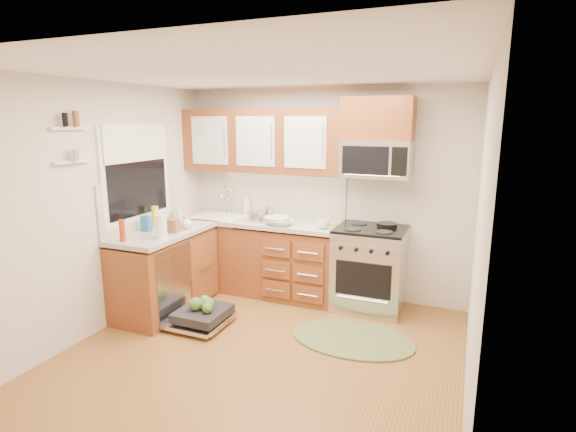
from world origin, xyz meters
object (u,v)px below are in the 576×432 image
at_px(skillet, 387,225).
at_px(bowl_b, 277,221).
at_px(sink, 220,226).
at_px(range, 370,269).
at_px(rug, 352,339).
at_px(paper_towel_roll, 161,227).
at_px(cutting_board, 331,223).
at_px(microwave, 376,159).
at_px(stock_pot, 256,216).
at_px(upper_cabinets, 262,141).
at_px(dishwasher, 200,317).
at_px(bowl_a, 282,223).
at_px(cup, 324,224).

distance_m(skillet, bowl_b, 1.26).
height_order(sink, skillet, skillet).
xyz_separation_m(range, rug, (0.03, -0.83, -0.46)).
bearing_deg(paper_towel_roll, cutting_board, 42.12).
bearing_deg(microwave, paper_towel_roll, -146.18).
bearing_deg(paper_towel_roll, stock_pot, 62.66).
bearing_deg(range, upper_cabinets, 174.11).
height_order(dishwasher, cutting_board, cutting_board).
relative_size(skillet, cutting_board, 0.89).
xyz_separation_m(sink, skillet, (2.08, 0.13, 0.17)).
distance_m(range, bowl_b, 1.20).
xyz_separation_m(microwave, sink, (-1.93, -0.13, -0.90)).
xyz_separation_m(rug, stock_pot, (-1.40, 0.73, 0.98)).
height_order(paper_towel_roll, bowl_a, paper_towel_roll).
relative_size(range, sink, 1.53).
height_order(upper_cabinets, paper_towel_roll, upper_cabinets).
height_order(microwave, rug, microwave).
distance_m(skillet, bowl_a, 1.20).
distance_m(microwave, stock_pot, 1.57).
relative_size(paper_towel_roll, cup, 1.76).
bearing_deg(paper_towel_roll, dishwasher, 6.31).
height_order(skillet, paper_towel_roll, paper_towel_roll).
relative_size(upper_cabinets, microwave, 2.70).
bearing_deg(cup, bowl_a, -175.26).
bearing_deg(cutting_board, paper_towel_roll, -137.88).
height_order(rug, skillet, skillet).
xyz_separation_m(rug, cutting_board, (-0.53, 0.95, 0.92)).
bearing_deg(range, skillet, 38.32).
distance_m(bowl_a, cup, 0.50).
distance_m(stock_pot, paper_towel_roll, 1.21).
xyz_separation_m(microwave, rug, (0.03, -0.95, -1.69)).
bearing_deg(microwave, upper_cabinets, 178.98).
relative_size(skillet, paper_towel_roll, 0.92).
distance_m(bowl_b, cup, 0.57).
bearing_deg(dishwasher, sink, 109.20).
bearing_deg(cup, upper_cabinets, 162.39).
distance_m(stock_pot, bowl_a, 0.38).
height_order(range, microwave, microwave).
distance_m(microwave, rug, 1.94).
height_order(upper_cabinets, bowl_b, upper_cabinets).
bearing_deg(sink, dishwasher, -70.80).
height_order(range, skillet, skillet).
bearing_deg(stock_pot, dishwasher, -99.02).
bearing_deg(sink, cup, -5.19).
relative_size(microwave, rug, 0.62).
bearing_deg(cup, cutting_board, 87.69).
height_order(sink, cup, cup).
xyz_separation_m(skillet, stock_pot, (-1.53, -0.22, 0.02)).
height_order(upper_cabinets, cutting_board, upper_cabinets).
bearing_deg(bowl_a, upper_cabinets, 140.79).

